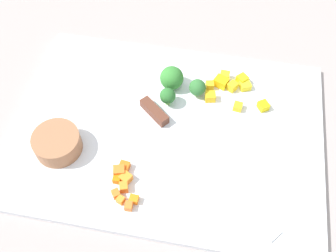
% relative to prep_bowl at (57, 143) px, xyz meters
% --- Properties ---
extents(ground_plane, '(4.00, 4.00, 0.00)m').
position_rel_prep_bowl_xyz_m(ground_plane, '(-0.17, -0.07, -0.03)').
color(ground_plane, gray).
extents(cutting_board, '(0.52, 0.38, 0.01)m').
position_rel_prep_bowl_xyz_m(cutting_board, '(-0.17, -0.07, -0.02)').
color(cutting_board, white).
rests_on(cutting_board, ground_plane).
extents(prep_bowl, '(0.08, 0.08, 0.03)m').
position_rel_prep_bowl_xyz_m(prep_bowl, '(0.00, 0.00, 0.00)').
color(prep_bowl, '#986343').
rests_on(prep_bowl, cutting_board).
extents(chef_knife, '(0.25, 0.22, 0.02)m').
position_rel_prep_bowl_xyz_m(chef_knife, '(-0.20, -0.05, -0.01)').
color(chef_knife, silver).
rests_on(chef_knife, cutting_board).
extents(carrot_dice_0, '(0.01, 0.01, 0.01)m').
position_rel_prep_bowl_xyz_m(carrot_dice_0, '(-0.14, 0.07, -0.01)').
color(carrot_dice_0, orange).
rests_on(carrot_dice_0, cutting_board).
extents(carrot_dice_1, '(0.02, 0.02, 0.01)m').
position_rel_prep_bowl_xyz_m(carrot_dice_1, '(-0.11, 0.06, -0.01)').
color(carrot_dice_1, orange).
rests_on(carrot_dice_1, cutting_board).
extents(carrot_dice_2, '(0.01, 0.01, 0.01)m').
position_rel_prep_bowl_xyz_m(carrot_dice_2, '(-0.11, 0.04, -0.01)').
color(carrot_dice_2, orange).
rests_on(carrot_dice_2, cutting_board).
extents(carrot_dice_3, '(0.02, 0.02, 0.01)m').
position_rel_prep_bowl_xyz_m(carrot_dice_3, '(-0.12, 0.04, -0.01)').
color(carrot_dice_3, orange).
rests_on(carrot_dice_3, cutting_board).
extents(carrot_dice_4, '(0.02, 0.02, 0.01)m').
position_rel_prep_bowl_xyz_m(carrot_dice_4, '(-0.12, 0.02, -0.01)').
color(carrot_dice_4, orange).
rests_on(carrot_dice_4, cutting_board).
extents(carrot_dice_5, '(0.02, 0.02, 0.02)m').
position_rel_prep_bowl_xyz_m(carrot_dice_5, '(-0.11, 0.03, -0.01)').
color(carrot_dice_5, orange).
rests_on(carrot_dice_5, cutting_board).
extents(carrot_dice_6, '(0.02, 0.02, 0.01)m').
position_rel_prep_bowl_xyz_m(carrot_dice_6, '(-0.12, 0.05, -0.01)').
color(carrot_dice_6, orange).
rests_on(carrot_dice_6, cutting_board).
extents(carrot_dice_7, '(0.01, 0.01, 0.01)m').
position_rel_prep_bowl_xyz_m(carrot_dice_7, '(-0.12, 0.07, -0.01)').
color(carrot_dice_7, orange).
rests_on(carrot_dice_7, cutting_board).
extents(carrot_dice_8, '(0.01, 0.01, 0.01)m').
position_rel_prep_bowl_xyz_m(carrot_dice_8, '(-0.14, 0.08, -0.01)').
color(carrot_dice_8, orange).
rests_on(carrot_dice_8, cutting_board).
extents(pepper_dice_0, '(0.03, 0.03, 0.02)m').
position_rel_prep_bowl_xyz_m(pepper_dice_0, '(-0.25, -0.18, -0.01)').
color(pepper_dice_0, yellow).
rests_on(pepper_dice_0, cutting_board).
extents(pepper_dice_1, '(0.02, 0.02, 0.01)m').
position_rel_prep_bowl_xyz_m(pepper_dice_1, '(-0.28, -0.14, -0.01)').
color(pepper_dice_1, yellow).
rests_on(pepper_dice_1, cutting_board).
extents(pepper_dice_2, '(0.02, 0.02, 0.01)m').
position_rel_prep_bowl_xyz_m(pepper_dice_2, '(-0.23, -0.17, -0.01)').
color(pepper_dice_2, yellow).
rests_on(pepper_dice_2, cutting_board).
extents(pepper_dice_3, '(0.02, 0.02, 0.02)m').
position_rel_prep_bowl_xyz_m(pepper_dice_3, '(-0.25, -0.20, -0.01)').
color(pepper_dice_3, yellow).
rests_on(pepper_dice_3, cutting_board).
extents(pepper_dice_4, '(0.02, 0.02, 0.02)m').
position_rel_prep_bowl_xyz_m(pepper_dice_4, '(-0.23, -0.15, -0.01)').
color(pepper_dice_4, yellow).
rests_on(pepper_dice_4, cutting_board).
extents(pepper_dice_5, '(0.02, 0.02, 0.01)m').
position_rel_prep_bowl_xyz_m(pepper_dice_5, '(-0.33, -0.14, -0.01)').
color(pepper_dice_5, yellow).
rests_on(pepper_dice_5, cutting_board).
extents(pepper_dice_6, '(0.02, 0.02, 0.02)m').
position_rel_prep_bowl_xyz_m(pepper_dice_6, '(-0.27, -0.18, -0.01)').
color(pepper_dice_6, yellow).
rests_on(pepper_dice_6, cutting_board).
extents(pepper_dice_7, '(0.02, 0.02, 0.02)m').
position_rel_prep_bowl_xyz_m(pepper_dice_7, '(-0.29, -0.20, -0.01)').
color(pepper_dice_7, yellow).
rests_on(pepper_dice_7, cutting_board).
extents(pepper_dice_8, '(0.02, 0.02, 0.01)m').
position_rel_prep_bowl_xyz_m(pepper_dice_8, '(-0.29, -0.19, -0.01)').
color(pepper_dice_8, yellow).
rests_on(pepper_dice_8, cutting_board).
extents(broccoli_floret_0, '(0.03, 0.03, 0.04)m').
position_rel_prep_bowl_xyz_m(broccoli_floret_0, '(-0.16, -0.13, 0.00)').
color(broccoli_floret_0, '#84C458').
rests_on(broccoli_floret_0, cutting_board).
extents(broccoli_floret_1, '(0.03, 0.03, 0.03)m').
position_rel_prep_bowl_xyz_m(broccoli_floret_1, '(-0.21, -0.15, 0.00)').
color(broccoli_floret_1, '#87AF5E').
rests_on(broccoli_floret_1, cutting_board).
extents(broccoli_floret_2, '(0.04, 0.04, 0.04)m').
position_rel_prep_bowl_xyz_m(broccoli_floret_2, '(-0.16, -0.17, 0.00)').
color(broccoli_floret_2, '#7FB066').
rests_on(broccoli_floret_2, cutting_board).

